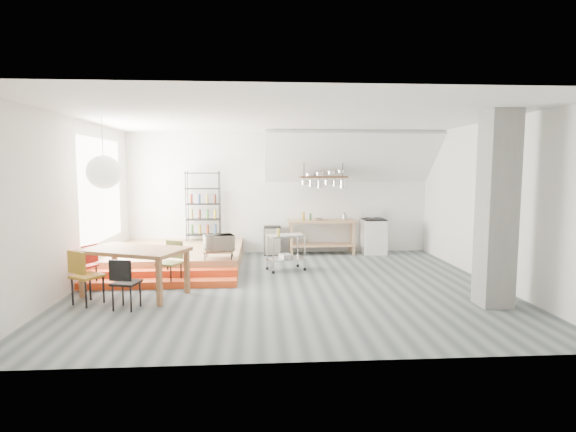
{
  "coord_description": "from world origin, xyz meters",
  "views": [
    {
      "loc": [
        -0.58,
        -8.53,
        2.26
      ],
      "look_at": [
        0.05,
        0.8,
        1.27
      ],
      "focal_mm": 28.0,
      "sensor_mm": 36.0,
      "label": 1
    }
  ],
  "objects": [
    {
      "name": "step_lower",
      "position": [
        -2.5,
        0.05,
        0.07
      ],
      "size": [
        3.0,
        0.35,
        0.13
      ],
      "primitive_type": "cube",
      "color": "#EB4C1B",
      "rests_on": "ground"
    },
    {
      "name": "wall_left",
      "position": [
        -4.0,
        0.0,
        1.6
      ],
      "size": [
        0.04,
        7.0,
        3.2
      ],
      "primitive_type": "cube",
      "color": "silver",
      "rests_on": "ground"
    },
    {
      "name": "microwave",
      "position": [
        -1.4,
        0.75,
        0.73
      ],
      "size": [
        0.68,
        0.56,
        0.33
      ],
      "primitive_type": "imported",
      "rotation": [
        0.0,
        0.0,
        0.29
      ],
      "color": "beige",
      "rests_on": "microwave_shelf"
    },
    {
      "name": "microwave_shelf",
      "position": [
        -1.4,
        0.75,
        0.55
      ],
      "size": [
        0.6,
        0.4,
        0.16
      ],
      "color": "#A67C53",
      "rests_on": "platform"
    },
    {
      "name": "bowl",
      "position": [
        1.01,
        3.1,
        0.94
      ],
      "size": [
        0.24,
        0.24,
        0.06
      ],
      "primitive_type": "imported",
      "rotation": [
        0.0,
        0.0,
        -0.05
      ],
      "color": "silver",
      "rests_on": "kitchen_counter"
    },
    {
      "name": "ceiling",
      "position": [
        0.0,
        0.0,
        3.2
      ],
      "size": [
        8.0,
        7.0,
        0.02
      ],
      "primitive_type": "cube",
      "color": "white",
      "rests_on": "wall_back"
    },
    {
      "name": "chair_black",
      "position": [
        -2.72,
        -1.36,
        0.5
      ],
      "size": [
        0.46,
        0.46,
        0.84
      ],
      "rotation": [
        0.0,
        0.0,
        2.92
      ],
      "color": "black",
      "rests_on": "ground"
    },
    {
      "name": "stove",
      "position": [
        2.5,
        3.16,
        0.48
      ],
      "size": [
        0.6,
        0.6,
        1.18
      ],
      "color": "white",
      "rests_on": "ground"
    },
    {
      "name": "floor",
      "position": [
        0.0,
        0.0,
        0.0
      ],
      "size": [
        8.0,
        8.0,
        0.0
      ],
      "primitive_type": "plane",
      "color": "#495355",
      "rests_on": "ground"
    },
    {
      "name": "kitchen_counter",
      "position": [
        1.1,
        3.15,
        0.63
      ],
      "size": [
        1.8,
        0.6,
        0.91
      ],
      "color": "#A67C53",
      "rests_on": "ground"
    },
    {
      "name": "paper_lantern",
      "position": [
        -3.34,
        -0.24,
        2.2
      ],
      "size": [
        0.6,
        0.6,
        0.6
      ],
      "primitive_type": "sphere",
      "color": "white",
      "rests_on": "ceiling"
    },
    {
      "name": "window_pane",
      "position": [
        -3.98,
        1.5,
        1.8
      ],
      "size": [
        0.02,
        2.5,
        2.2
      ],
      "primitive_type": "cube",
      "color": "white",
      "rests_on": "wall_left"
    },
    {
      "name": "concrete_column",
      "position": [
        3.3,
        -1.5,
        1.6
      ],
      "size": [
        0.5,
        0.5,
        3.2
      ],
      "primitive_type": "cube",
      "color": "slate",
      "rests_on": "ground"
    },
    {
      "name": "wire_shelving",
      "position": [
        -2.0,
        3.2,
        1.33
      ],
      "size": [
        0.88,
        0.38,
        1.8
      ],
      "color": "black",
      "rests_on": "platform"
    },
    {
      "name": "pot_rack",
      "position": [
        1.13,
        2.92,
        1.98
      ],
      "size": [
        1.2,
        0.5,
        1.43
      ],
      "color": "#402719",
      "rests_on": "ceiling"
    },
    {
      "name": "dining_table",
      "position": [
        -2.79,
        -0.48,
        0.76
      ],
      "size": [
        2.03,
        1.62,
        0.85
      ],
      "rotation": [
        0.0,
        0.0,
        -0.4
      ],
      "color": "brown",
      "rests_on": "ground"
    },
    {
      "name": "chair_mustard",
      "position": [
        -3.47,
        -1.06,
        0.55
      ],
      "size": [
        0.59,
        0.59,
        0.93
      ],
      "rotation": [
        0.0,
        0.0,
        2.57
      ],
      "color": "#A1751B",
      "rests_on": "ground"
    },
    {
      "name": "rolling_cart",
      "position": [
        0.03,
        1.29,
        0.52
      ],
      "size": [
        0.91,
        0.69,
        0.81
      ],
      "rotation": [
        0.0,
        0.0,
        0.33
      ],
      "color": "silver",
      "rests_on": "ground"
    },
    {
      "name": "platform",
      "position": [
        -2.5,
        2.0,
        0.2
      ],
      "size": [
        3.0,
        3.0,
        0.4
      ],
      "primitive_type": "cube",
      "color": "#A67C53",
      "rests_on": "ground"
    },
    {
      "name": "step_upper",
      "position": [
        -2.5,
        0.4,
        0.13
      ],
      "size": [
        3.0,
        0.35,
        0.27
      ],
      "primitive_type": "cube",
      "color": "#EB4C1B",
      "rests_on": "ground"
    },
    {
      "name": "chair_olive",
      "position": [
        -2.27,
        0.17,
        0.52
      ],
      "size": [
        0.53,
        0.53,
        0.86
      ],
      "rotation": [
        0.0,
        0.0,
        -0.47
      ],
      "color": "#616730",
      "rests_on": "ground"
    },
    {
      "name": "mini_fridge",
      "position": [
        -0.21,
        3.2,
        0.37
      ],
      "size": [
        0.44,
        0.44,
        0.75
      ],
      "primitive_type": "cube",
      "color": "black",
      "rests_on": "ground"
    },
    {
      "name": "wall_back",
      "position": [
        0.0,
        3.5,
        1.6
      ],
      "size": [
        8.0,
        0.04,
        3.2
      ],
      "primitive_type": "cube",
      "color": "silver",
      "rests_on": "ground"
    },
    {
      "name": "wall_right",
      "position": [
        4.0,
        0.0,
        1.6
      ],
      "size": [
        0.04,
        7.0,
        3.2
      ],
      "primitive_type": "cube",
      "color": "silver",
      "rests_on": "ground"
    },
    {
      "name": "chair_red",
      "position": [
        -3.8,
        -0.05,
        0.51
      ],
      "size": [
        0.52,
        0.52,
        0.86
      ],
      "rotation": [
        0.0,
        0.0,
        -2.01
      ],
      "color": "red",
      "rests_on": "ground"
    },
    {
      "name": "slope_ceiling",
      "position": [
        1.8,
        2.9,
        2.55
      ],
      "size": [
        4.4,
        1.44,
        1.32
      ],
      "primitive_type": "cube",
      "rotation": [
        -0.73,
        0.0,
        0.0
      ],
      "color": "white",
      "rests_on": "wall_back"
    }
  ]
}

